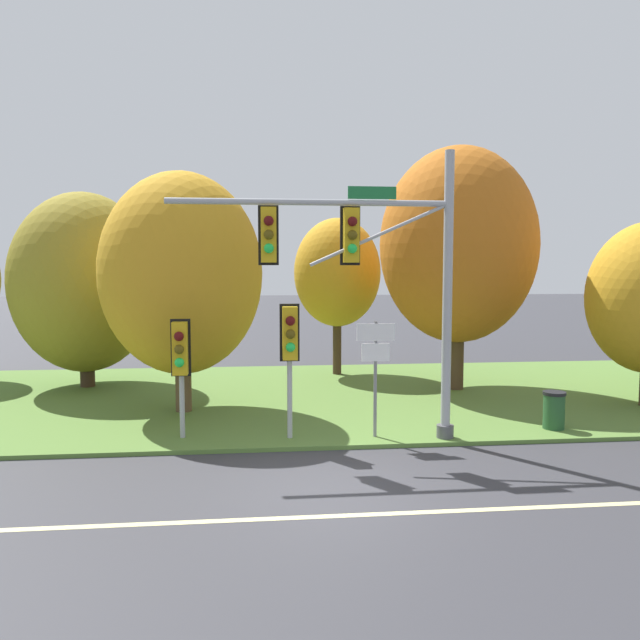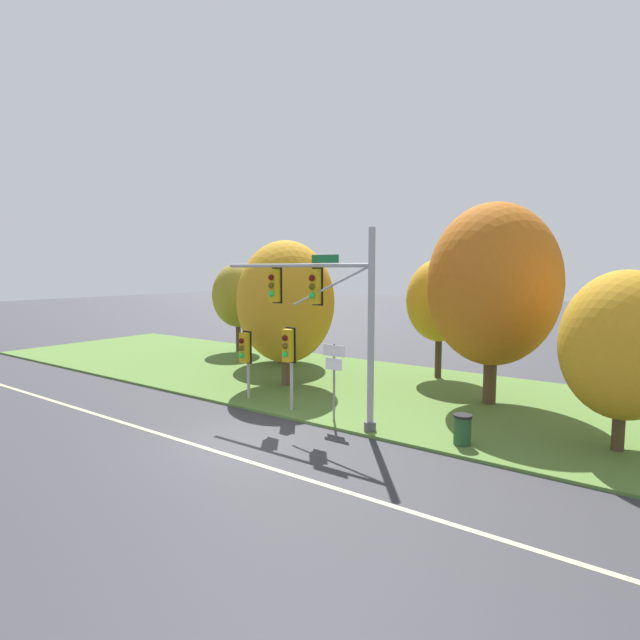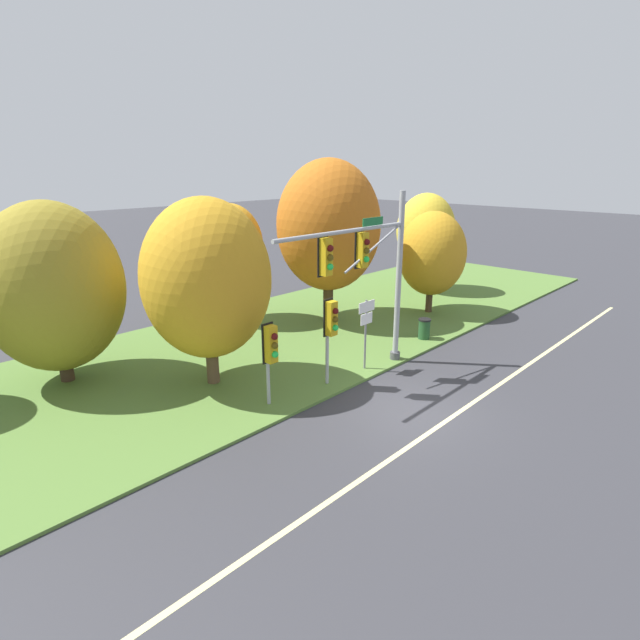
% 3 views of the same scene
% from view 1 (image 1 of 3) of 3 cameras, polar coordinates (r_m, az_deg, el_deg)
% --- Properties ---
extents(ground_plane, '(160.00, 160.00, 0.00)m').
position_cam_1_polar(ground_plane, '(11.92, 1.06, -15.30)').
color(ground_plane, '#333338').
extents(lane_stripe, '(36.00, 0.16, 0.01)m').
position_cam_1_polar(lane_stripe, '(10.81, 1.89, -17.45)').
color(lane_stripe, beige).
rests_on(lane_stripe, ground).
extents(grass_verge, '(48.00, 11.50, 0.10)m').
position_cam_1_polar(grass_verge, '(19.82, -1.94, -6.96)').
color(grass_verge, '#517533').
rests_on(grass_verge, ground).
extents(traffic_signal_mast, '(6.58, 0.49, 6.66)m').
position_cam_1_polar(traffic_signal_mast, '(14.26, 4.77, 5.12)').
color(traffic_signal_mast, '#9EA0A5').
rests_on(traffic_signal_mast, grass_verge).
extents(pedestrian_signal_near_kerb, '(0.46, 0.55, 2.81)m').
position_cam_1_polar(pedestrian_signal_near_kerb, '(14.74, -12.66, -3.10)').
color(pedestrian_signal_near_kerb, '#9EA0A5').
rests_on(pedestrian_signal_near_kerb, grass_verge).
extents(pedestrian_signal_further_along, '(0.46, 0.55, 3.17)m').
position_cam_1_polar(pedestrian_signal_further_along, '(14.35, -2.77, -1.99)').
color(pedestrian_signal_further_along, '#9EA0A5').
rests_on(pedestrian_signal_further_along, grass_verge).
extents(route_sign_post, '(0.90, 0.08, 2.75)m').
position_cam_1_polar(route_sign_post, '(14.70, 5.10, -3.59)').
color(route_sign_post, slate).
rests_on(route_sign_post, grass_verge).
extents(tree_left_of_mast, '(4.77, 4.77, 6.48)m').
position_cam_1_polar(tree_left_of_mast, '(22.17, -20.72, 3.20)').
color(tree_left_of_mast, '#423021').
rests_on(tree_left_of_mast, grass_verge).
extents(tree_behind_signpost, '(4.43, 4.43, 6.61)m').
position_cam_1_polar(tree_behind_signpost, '(17.55, -12.56, 4.15)').
color(tree_behind_signpost, brown).
rests_on(tree_behind_signpost, grass_verge).
extents(tree_mid_verge, '(3.22, 3.22, 5.82)m').
position_cam_1_polar(tree_mid_verge, '(23.21, 1.59, 4.33)').
color(tree_mid_verge, '#423021').
rests_on(tree_mid_verge, grass_verge).
extents(tree_tall_centre, '(5.07, 5.07, 7.89)m').
position_cam_1_polar(tree_tall_centre, '(20.82, 12.50, 6.67)').
color(tree_tall_centre, '#4C3823').
rests_on(tree_tall_centre, grass_verge).
extents(trash_bin, '(0.56, 0.56, 0.93)m').
position_cam_1_polar(trash_bin, '(16.67, 20.60, -7.70)').
color(trash_bin, '#234C28').
rests_on(trash_bin, grass_verge).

